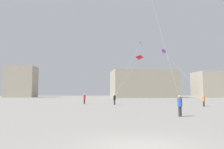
% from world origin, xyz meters
% --- Properties ---
extents(ground_plane, '(300.00, 300.00, 0.00)m').
position_xyz_m(ground_plane, '(0.00, 0.00, 0.00)').
color(ground_plane, gray).
extents(person_in_black, '(0.37, 0.37, 1.72)m').
position_xyz_m(person_in_black, '(1.00, 26.51, 0.94)').
color(person_in_black, '#2D2D33').
rests_on(person_in_black, ground_plane).
extents(person_in_orange, '(0.35, 0.35, 1.59)m').
position_xyz_m(person_in_orange, '(13.24, 21.17, 0.87)').
color(person_in_orange, '#2D2D33').
rests_on(person_in_orange, ground_plane).
extents(person_in_blue, '(0.38, 0.38, 1.73)m').
position_xyz_m(person_in_blue, '(5.06, 9.26, 0.95)').
color(person_in_blue, '#2D2D33').
rests_on(person_in_blue, ground_plane).
extents(person_in_red, '(0.39, 0.39, 1.79)m').
position_xyz_m(person_in_red, '(-4.07, 28.93, 0.98)').
color(person_in_red, '#2D2D33').
rests_on(person_in_red, ground_plane).
extents(kite_violet_delta, '(5.06, 3.42, 7.44)m').
position_xyz_m(kite_violet_delta, '(8.75, 23.97, 8.26)').
color(kite_violet_delta, purple).
extents(kite_cobalt_diamond, '(7.10, 10.98, 12.05)m').
position_xyz_m(kite_cobalt_diamond, '(7.36, 36.65, 12.80)').
color(kite_cobalt_diamond, blue).
extents(kite_crimson_delta, '(5.92, 5.68, 7.81)m').
position_xyz_m(kite_crimson_delta, '(6.10, 31.59, 8.64)').
color(kite_crimson_delta, red).
extents(building_left_hall, '(12.60, 9.62, 14.02)m').
position_xyz_m(building_left_hall, '(-37.00, 88.22, 7.01)').
color(building_left_hall, '#A39984').
rests_on(building_left_hall, ground_plane).
extents(building_centre_hall, '(27.42, 17.25, 11.32)m').
position_xyz_m(building_centre_hall, '(17.00, 79.27, 5.66)').
color(building_centre_hall, '#A39984').
rests_on(building_centre_hall, ground_plane).
extents(building_right_hall, '(25.70, 11.85, 11.13)m').
position_xyz_m(building_right_hall, '(53.00, 80.34, 5.57)').
color(building_right_hall, '#B2A893').
rests_on(building_right_hall, ground_plane).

